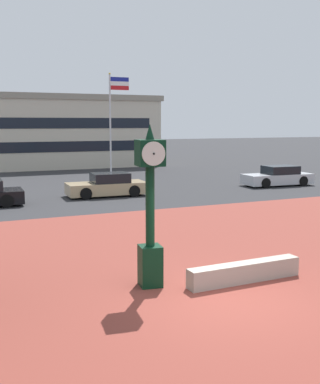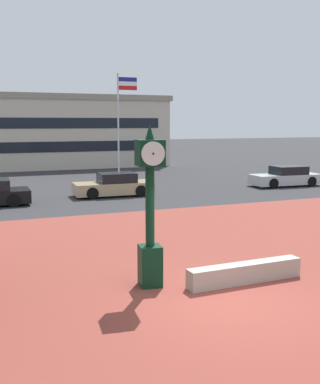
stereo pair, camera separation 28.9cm
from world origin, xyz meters
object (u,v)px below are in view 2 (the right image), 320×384
Objects in this scene: street_clock at (150,209)px; flagpole_primary at (120,118)px; car_street_near at (114,186)px; car_street_distant at (286,177)px; civic_building at (31,131)px.

flagpole_primary is at bearing 81.49° from street_clock.
flagpole_primary is (2.54, 6.78, 3.80)m from car_street_near.
car_street_distant is 0.62× the size of flagpole_primary.
car_street_near is at bearing 92.08° from car_street_distant.
civic_building is (-13.24, 21.98, 2.70)m from car_street_distant.
car_street_distant is 11.96m from flagpole_primary.
flagpole_primary is 15.67m from civic_building.
flagpole_primary is at bearing -74.18° from civic_building.
civic_building reaches higher than street_clock.
car_street_near and car_street_distant have the same top height.
street_clock is at bearing 136.78° from car_street_distant.
car_street_distant is (11.51, -0.15, 0.00)m from car_street_near.
street_clock is 0.91× the size of car_street_near.
car_street_near is at bearing -110.51° from flagpole_primary.
car_street_distant is (14.94, 14.40, -1.37)m from street_clock.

